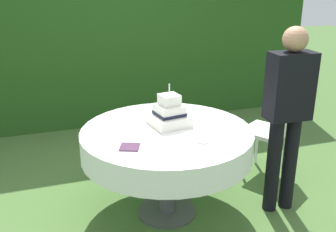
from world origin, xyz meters
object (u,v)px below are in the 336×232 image
wedding_cake (169,114)px  serving_plate_near (203,141)px  garden_chair (273,127)px  cake_table (167,143)px  standing_person (288,109)px  napkin_stack (130,147)px  serving_plate_far (186,111)px

wedding_cake → serving_plate_near: wedding_cake is taller
garden_chair → wedding_cake: bearing=-170.3°
cake_table → standing_person: size_ratio=0.88×
wedding_cake → serving_plate_near: (0.13, -0.41, -0.09)m
napkin_stack → garden_chair: (1.58, 0.54, -0.24)m
napkin_stack → garden_chair: garden_chair is taller
serving_plate_near → garden_chair: (1.03, 0.61, -0.24)m
wedding_cake → serving_plate_far: wedding_cake is taller
napkin_stack → wedding_cake: bearing=38.7°
wedding_cake → standing_person: bearing=-20.8°
wedding_cake → napkin_stack: 0.55m
cake_table → standing_person: 1.03m
wedding_cake → standing_person: (0.90, -0.34, 0.05)m
cake_table → serving_plate_near: (0.19, -0.31, 0.12)m
cake_table → serving_plate_far: bearing=49.8°
wedding_cake → standing_person: size_ratio=0.22×
serving_plate_near → standing_person: bearing=5.3°
wedding_cake → standing_person: 0.97m
serving_plate_near → standing_person: standing_person is taller
cake_table → wedding_cake: size_ratio=3.94×
serving_plate_near → garden_chair: garden_chair is taller
cake_table → serving_plate_near: size_ratio=13.60×
serving_plate_near → standing_person: size_ratio=0.06×
wedding_cake → napkin_stack: size_ratio=2.53×
standing_person → napkin_stack: bearing=179.8°
standing_person → serving_plate_far: bearing=136.3°
serving_plate_near → standing_person: (0.78, 0.07, 0.14)m
cake_table → napkin_stack: 0.45m
wedding_cake → serving_plate_near: 0.44m
cake_table → wedding_cake: (0.06, 0.10, 0.21)m
serving_plate_near → napkin_stack: bearing=172.1°
serving_plate_far → cake_table: bearing=-130.2°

